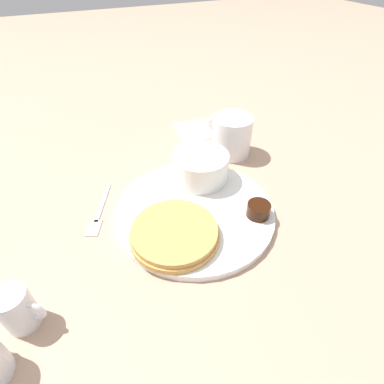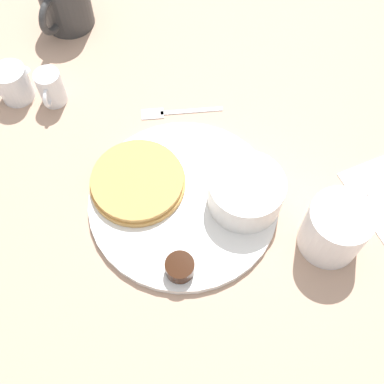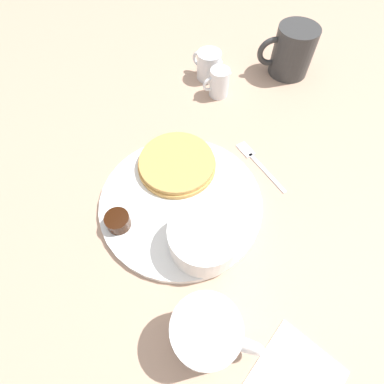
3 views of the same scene
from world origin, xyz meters
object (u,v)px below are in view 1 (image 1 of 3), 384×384
object	(u,v)px
coffee_mug	(231,135)
creamer_pitcher_near	(17,309)
bowl	(200,166)
plate	(194,211)
fork	(99,214)

from	to	relation	value
coffee_mug	creamer_pitcher_near	xyz separation A→B (m)	(-0.42, -0.23, -0.01)
bowl	creamer_pitcher_near	distance (m)	0.36
plate	creamer_pitcher_near	xyz separation A→B (m)	(-0.27, -0.09, 0.02)
bowl	coffee_mug	xyz separation A→B (m)	(0.11, 0.07, 0.00)
coffee_mug	fork	xyz separation A→B (m)	(-0.30, -0.08, -0.04)
creamer_pitcher_near	fork	bearing A→B (deg)	51.76
plate	bowl	bearing A→B (deg)	57.49
bowl	fork	bearing A→B (deg)	-178.00
bowl	creamer_pitcher_near	bearing A→B (deg)	-153.42
bowl	fork	world-z (taller)	bowl
plate	creamer_pitcher_near	bearing A→B (deg)	-162.41
coffee_mug	fork	bearing A→B (deg)	-165.69
coffee_mug	fork	distance (m)	0.32
plate	coffee_mug	size ratio (longest dim) A/B	2.42
coffee_mug	fork	size ratio (longest dim) A/B	0.90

